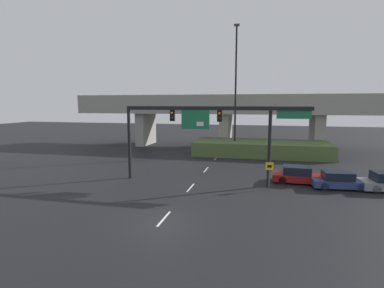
# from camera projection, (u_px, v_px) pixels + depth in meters

# --- Properties ---
(ground_plane) EXTENTS (160.00, 160.00, 0.00)m
(ground_plane) POSITION_uv_depth(u_px,v_px,m) (162.00, 220.00, 17.42)
(ground_plane) COLOR black
(lane_markings) EXTENTS (0.14, 29.49, 0.01)m
(lane_markings) POSITION_uv_depth(u_px,v_px,m) (206.00, 170.00, 30.76)
(lane_markings) COLOR silver
(lane_markings) RESTS_ON ground
(signal_gantry) EXTENTS (15.60, 0.44, 6.53)m
(signal_gantry) POSITION_uv_depth(u_px,v_px,m) (208.00, 122.00, 25.04)
(signal_gantry) COLOR black
(signal_gantry) RESTS_ON ground
(speed_limit_sign) EXTENTS (0.60, 0.11, 2.24)m
(speed_limit_sign) POSITION_uv_depth(u_px,v_px,m) (269.00, 171.00, 23.48)
(speed_limit_sign) COLOR #4C4C4C
(speed_limit_sign) RESTS_ON ground
(highway_light_pole_near) EXTENTS (0.70, 0.36, 16.74)m
(highway_light_pole_near) POSITION_uv_depth(u_px,v_px,m) (236.00, 88.00, 38.84)
(highway_light_pole_near) COLOR black
(highway_light_pole_near) RESTS_ON ground
(overpass_bridge) EXTENTS (46.82, 7.15, 8.05)m
(overpass_bridge) POSITION_uv_depth(u_px,v_px,m) (226.00, 111.00, 46.13)
(overpass_bridge) COLOR gray
(overpass_bridge) RESTS_ON ground
(grass_embankment) EXTENTS (17.29, 6.91, 1.80)m
(grass_embankment) POSITION_uv_depth(u_px,v_px,m) (261.00, 148.00, 39.52)
(grass_embankment) COLOR #4C6033
(grass_embankment) RESTS_ON ground
(parked_sedan_near_right) EXTENTS (4.42, 2.04, 1.43)m
(parked_sedan_near_right) POSITION_uv_depth(u_px,v_px,m) (298.00, 175.00, 25.64)
(parked_sedan_near_right) COLOR maroon
(parked_sedan_near_right) RESTS_ON ground
(parked_sedan_mid_right) EXTENTS (4.37, 2.09, 1.37)m
(parked_sedan_mid_right) POSITION_uv_depth(u_px,v_px,m) (339.00, 181.00, 23.95)
(parked_sedan_mid_right) COLOR navy
(parked_sedan_mid_right) RESTS_ON ground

